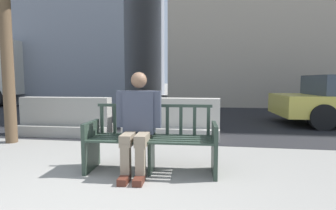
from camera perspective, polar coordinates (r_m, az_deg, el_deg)
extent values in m
cube|color=black|center=(10.94, 2.13, -0.94)|extent=(120.00, 12.00, 0.01)
cube|color=#28382D|center=(3.71, -16.39, -8.50)|extent=(0.07, 0.51, 0.66)
cube|color=#28382D|center=(3.45, 10.07, -9.43)|extent=(0.07, 0.51, 0.66)
cube|color=#28382D|center=(3.52, -3.66, -10.86)|extent=(0.05, 0.33, 0.45)
cube|color=#28382D|center=(3.24, -4.38, -8.18)|extent=(1.60, 0.14, 0.02)
cube|color=#28382D|center=(3.35, -4.02, -7.72)|extent=(1.60, 0.14, 0.02)
cube|color=#28382D|center=(3.46, -3.69, -7.30)|extent=(1.60, 0.14, 0.02)
cube|color=#28382D|center=(3.57, -3.37, -6.90)|extent=(1.60, 0.14, 0.02)
cube|color=#28382D|center=(3.68, -3.08, -6.52)|extent=(1.60, 0.14, 0.02)
cube|color=#28382D|center=(3.63, -3.08, -0.11)|extent=(1.60, 0.10, 0.04)
cube|color=#28382D|center=(3.85, -14.19, -3.11)|extent=(0.05, 0.03, 0.38)
cube|color=#28382D|center=(3.78, -11.52, -3.19)|extent=(0.05, 0.03, 0.38)
cube|color=#28382D|center=(3.73, -8.77, -3.26)|extent=(0.05, 0.03, 0.38)
cube|color=#28382D|center=(3.69, -5.95, -3.33)|extent=(0.05, 0.03, 0.38)
cube|color=#28382D|center=(3.65, -3.07, -3.39)|extent=(0.05, 0.03, 0.38)
cube|color=#28382D|center=(3.63, -0.14, -3.44)|extent=(0.05, 0.03, 0.38)
cube|color=#28382D|center=(3.61, 2.82, -3.49)|extent=(0.05, 0.03, 0.38)
cube|color=#28382D|center=(3.61, 5.80, -3.52)|extent=(0.05, 0.03, 0.38)
cube|color=#28382D|center=(3.61, 8.78, -3.55)|extent=(0.05, 0.03, 0.38)
cube|color=#28382D|center=(3.63, -16.64, -3.74)|extent=(0.07, 0.46, 0.03)
cube|color=#28382D|center=(3.36, 10.18, -4.32)|extent=(0.07, 0.46, 0.03)
cube|color=#383D4C|center=(3.50, -6.22, -1.49)|extent=(0.41, 0.26, 0.56)
sphere|color=brown|center=(3.46, -6.36, 5.40)|extent=(0.21, 0.21, 0.21)
cube|color=#7F705B|center=(3.36, -8.48, -7.16)|extent=(0.16, 0.45, 0.14)
cube|color=#7F705B|center=(3.32, -5.45, -7.28)|extent=(0.16, 0.45, 0.14)
cube|color=#7F705B|center=(3.27, -9.18, -12.16)|extent=(0.11, 0.11, 0.45)
cube|color=#7F705B|center=(3.23, -6.02, -12.35)|extent=(0.11, 0.11, 0.45)
cube|color=#4C2319|center=(3.26, -9.51, -15.68)|extent=(0.12, 0.26, 0.08)
cube|color=#4C2319|center=(3.22, -6.30, -15.92)|extent=(0.12, 0.26, 0.08)
cube|color=#383D4C|center=(3.53, -10.22, -0.83)|extent=(0.09, 0.12, 0.48)
cube|color=#383D4C|center=(3.42, -2.32, -0.94)|extent=(0.09, 0.12, 0.48)
cube|color=#ADA89E|center=(5.56, 0.75, -5.89)|extent=(2.02, 0.73, 0.24)
cube|color=#ADA89E|center=(5.50, 0.75, -1.59)|extent=(2.01, 0.35, 0.60)
cube|color=gray|center=(6.23, -21.22, -5.04)|extent=(2.01, 0.71, 0.24)
cube|color=gray|center=(6.17, -21.35, -1.20)|extent=(2.00, 0.33, 0.60)
cylinder|color=brown|center=(5.90, -31.60, 8.48)|extent=(0.22, 0.22, 3.21)
cylinder|color=black|center=(8.92, 26.00, -0.87)|extent=(0.65, 0.25, 0.64)
cylinder|color=black|center=(7.35, 30.60, -2.31)|extent=(0.65, 0.25, 0.64)
cylinder|color=black|center=(15.71, -28.35, 1.97)|extent=(0.91, 0.30, 0.90)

